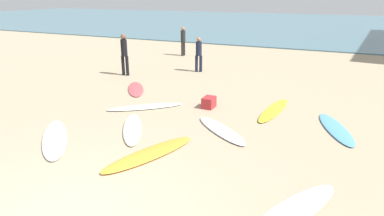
{
  "coord_description": "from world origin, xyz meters",
  "views": [
    {
      "loc": [
        3.76,
        -3.07,
        3.55
      ],
      "look_at": [
        -0.09,
        5.36,
        0.3
      ],
      "focal_mm": 30.69,
      "sensor_mm": 36.0,
      "label": 1
    }
  ],
  "objects_px": {
    "surfboard_6": "(133,129)",
    "surfboard_2": "(145,107)",
    "surfboard_5": "(136,89)",
    "beach_cooler": "(209,102)",
    "beachgoer_near": "(124,52)",
    "surfboard_3": "(150,154)",
    "beachgoer_mid": "(183,40)",
    "surfboard_0": "(55,138)",
    "surfboard_4": "(274,110)",
    "surfboard_1": "(295,210)",
    "surfboard_8": "(221,130)",
    "beachgoer_far": "(199,53)",
    "surfboard_7": "(336,129)"
  },
  "relations": [
    {
      "from": "surfboard_4",
      "to": "surfboard_6",
      "type": "relative_size",
      "value": 1.14
    },
    {
      "from": "surfboard_1",
      "to": "beach_cooler",
      "type": "xyz_separation_m",
      "value": [
        -3.36,
        4.44,
        0.13
      ]
    },
    {
      "from": "surfboard_1",
      "to": "surfboard_2",
      "type": "relative_size",
      "value": 0.96
    },
    {
      "from": "beachgoer_near",
      "to": "beachgoer_mid",
      "type": "bearing_deg",
      "value": 74.73
    },
    {
      "from": "surfboard_1",
      "to": "surfboard_6",
      "type": "height_order",
      "value": "surfboard_1"
    },
    {
      "from": "surfboard_0",
      "to": "surfboard_8",
      "type": "relative_size",
      "value": 1.17
    },
    {
      "from": "surfboard_1",
      "to": "surfboard_6",
      "type": "distance_m",
      "value": 4.93
    },
    {
      "from": "surfboard_4",
      "to": "beachgoer_far",
      "type": "xyz_separation_m",
      "value": [
        -4.39,
        4.09,
        0.86
      ]
    },
    {
      "from": "beach_cooler",
      "to": "surfboard_0",
      "type": "bearing_deg",
      "value": -123.84
    },
    {
      "from": "surfboard_0",
      "to": "surfboard_3",
      "type": "height_order",
      "value": "surfboard_3"
    },
    {
      "from": "surfboard_3",
      "to": "surfboard_7",
      "type": "height_order",
      "value": "surfboard_3"
    },
    {
      "from": "surfboard_3",
      "to": "beach_cooler",
      "type": "bearing_deg",
      "value": 110.74
    },
    {
      "from": "surfboard_0",
      "to": "beach_cooler",
      "type": "xyz_separation_m",
      "value": [
        2.66,
        3.97,
        0.14
      ]
    },
    {
      "from": "surfboard_5",
      "to": "beachgoer_mid",
      "type": "distance_m",
      "value": 7.6
    },
    {
      "from": "surfboard_3",
      "to": "beachgoer_near",
      "type": "bearing_deg",
      "value": 149.94
    },
    {
      "from": "surfboard_4",
      "to": "surfboard_8",
      "type": "bearing_deg",
      "value": 72.45
    },
    {
      "from": "surfboard_4",
      "to": "beachgoer_far",
      "type": "height_order",
      "value": "beachgoer_far"
    },
    {
      "from": "surfboard_4",
      "to": "beach_cooler",
      "type": "relative_size",
      "value": 5.2
    },
    {
      "from": "surfboard_1",
      "to": "beachgoer_mid",
      "type": "bearing_deg",
      "value": 150.03
    },
    {
      "from": "surfboard_4",
      "to": "beach_cooler",
      "type": "distance_m",
      "value": 2.09
    },
    {
      "from": "surfboard_1",
      "to": "beachgoer_near",
      "type": "height_order",
      "value": "beachgoer_near"
    },
    {
      "from": "beachgoer_mid",
      "to": "surfboard_1",
      "type": "bearing_deg",
      "value": 38.25
    },
    {
      "from": "surfboard_6",
      "to": "surfboard_1",
      "type": "bearing_deg",
      "value": -55.31
    },
    {
      "from": "beachgoer_near",
      "to": "beachgoer_mid",
      "type": "relative_size",
      "value": 1.1
    },
    {
      "from": "surfboard_5",
      "to": "beachgoer_far",
      "type": "xyz_separation_m",
      "value": [
        1.0,
        3.86,
        0.87
      ]
    },
    {
      "from": "surfboard_3",
      "to": "beachgoer_mid",
      "type": "height_order",
      "value": "beachgoer_mid"
    },
    {
      "from": "surfboard_1",
      "to": "beachgoer_far",
      "type": "bearing_deg",
      "value": 149.04
    },
    {
      "from": "surfboard_1",
      "to": "surfboard_4",
      "type": "bearing_deg",
      "value": 131.91
    },
    {
      "from": "surfboard_2",
      "to": "beachgoer_near",
      "type": "xyz_separation_m",
      "value": [
        -3.24,
        3.49,
        1.01
      ]
    },
    {
      "from": "beach_cooler",
      "to": "beachgoer_near",
      "type": "bearing_deg",
      "value": 153.17
    },
    {
      "from": "surfboard_0",
      "to": "surfboard_4",
      "type": "distance_m",
      "value": 6.5
    },
    {
      "from": "surfboard_3",
      "to": "surfboard_7",
      "type": "relative_size",
      "value": 1.09
    },
    {
      "from": "surfboard_4",
      "to": "surfboard_8",
      "type": "height_order",
      "value": "surfboard_4"
    },
    {
      "from": "surfboard_5",
      "to": "beach_cooler",
      "type": "relative_size",
      "value": 4.33
    },
    {
      "from": "surfboard_5",
      "to": "beachgoer_near",
      "type": "bearing_deg",
      "value": -81.4
    },
    {
      "from": "surfboard_6",
      "to": "surfboard_2",
      "type": "bearing_deg",
      "value": 78.11
    },
    {
      "from": "surfboard_0",
      "to": "beachgoer_near",
      "type": "relative_size",
      "value": 1.4
    },
    {
      "from": "surfboard_0",
      "to": "beachgoer_far",
      "type": "xyz_separation_m",
      "value": [
        0.28,
        8.61,
        0.86
      ]
    },
    {
      "from": "beachgoer_mid",
      "to": "beachgoer_far",
      "type": "xyz_separation_m",
      "value": [
        2.54,
        -3.53,
        -0.04
      ]
    },
    {
      "from": "surfboard_5",
      "to": "surfboard_8",
      "type": "bearing_deg",
      "value": 115.31
    },
    {
      "from": "surfboard_3",
      "to": "surfboard_7",
      "type": "xyz_separation_m",
      "value": [
        3.86,
        3.42,
        -0.01
      ]
    },
    {
      "from": "surfboard_3",
      "to": "surfboard_6",
      "type": "height_order",
      "value": "surfboard_3"
    },
    {
      "from": "surfboard_3",
      "to": "beachgoer_near",
      "type": "relative_size",
      "value": 1.38
    },
    {
      "from": "surfboard_1",
      "to": "beachgoer_mid",
      "type": "distance_m",
      "value": 15.11
    },
    {
      "from": "surfboard_8",
      "to": "beachgoer_far",
      "type": "xyz_separation_m",
      "value": [
        -3.41,
        6.32,
        0.86
      ]
    },
    {
      "from": "surfboard_2",
      "to": "surfboard_3",
      "type": "distance_m",
      "value": 3.37
    },
    {
      "from": "surfboard_2",
      "to": "beachgoer_far",
      "type": "relative_size",
      "value": 1.51
    },
    {
      "from": "surfboard_1",
      "to": "surfboard_3",
      "type": "relative_size",
      "value": 0.92
    },
    {
      "from": "surfboard_1",
      "to": "surfboard_7",
      "type": "distance_m",
      "value": 4.2
    },
    {
      "from": "surfboard_5",
      "to": "surfboard_6",
      "type": "xyz_separation_m",
      "value": [
        2.16,
        -3.39,
        0.01
      ]
    }
  ]
}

